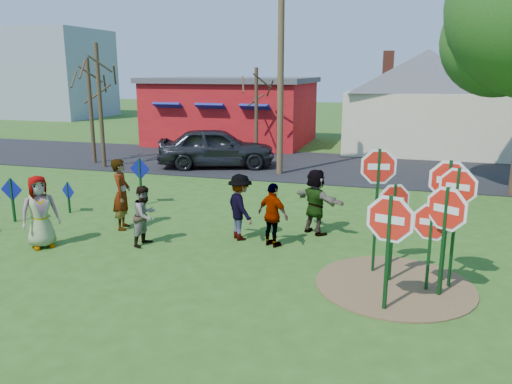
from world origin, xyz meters
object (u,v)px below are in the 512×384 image
(stop_sign_c, at_px, (457,200))
(person_a, at_px, (40,212))
(stop_sign_d, at_px, (449,191))
(stop_sign_a, at_px, (389,228))
(suv, at_px, (217,147))
(utility_pole, at_px, (281,68))
(person_b, at_px, (122,194))
(stop_sign_b, at_px, (378,179))

(stop_sign_c, distance_m, person_a, 9.55)
(stop_sign_d, bearing_deg, stop_sign_a, -115.57)
(suv, bearing_deg, utility_pole, -120.94)
(stop_sign_c, bearing_deg, stop_sign_a, -112.41)
(person_b, relative_size, suv, 0.38)
(stop_sign_c, xyz_separation_m, suv, (-9.09, 10.78, -0.90))
(stop_sign_c, distance_m, suv, 14.13)
(person_a, bearing_deg, stop_sign_a, -58.75)
(utility_pole, bearing_deg, stop_sign_b, -65.28)
(person_b, xyz_separation_m, utility_pole, (2.38, 8.51, 3.40))
(suv, bearing_deg, stop_sign_b, -162.55)
(stop_sign_a, distance_m, stop_sign_c, 1.85)
(person_b, bearing_deg, suv, -14.45)
(stop_sign_c, height_order, person_a, stop_sign_c)
(person_a, height_order, suv, person_a)
(stop_sign_a, xyz_separation_m, stop_sign_c, (1.21, 1.38, 0.26))
(stop_sign_b, height_order, stop_sign_d, stop_sign_b)
(stop_sign_d, bearing_deg, person_a, -168.77)
(suv, height_order, utility_pole, utility_pole)
(stop_sign_c, height_order, stop_sign_d, stop_sign_d)
(stop_sign_d, distance_m, person_b, 8.41)
(stop_sign_b, height_order, stop_sign_c, stop_sign_b)
(stop_sign_a, bearing_deg, person_a, -172.63)
(stop_sign_c, relative_size, suv, 0.50)
(stop_sign_a, bearing_deg, stop_sign_c, 63.43)
(stop_sign_a, distance_m, person_a, 8.39)
(stop_sign_a, distance_m, person_b, 7.78)
(stop_sign_d, relative_size, person_b, 1.38)
(person_b, bearing_deg, person_a, 130.53)
(person_b, distance_m, suv, 9.22)
(stop_sign_a, xyz_separation_m, stop_sign_b, (-0.32, 1.77, 0.51))
(stop_sign_b, bearing_deg, suv, 114.35)
(stop_sign_d, bearing_deg, stop_sign_c, -51.94)
(suv, bearing_deg, person_b, 165.81)
(stop_sign_c, relative_size, person_a, 1.43)
(stop_sign_c, bearing_deg, stop_sign_b, -175.51)
(person_a, bearing_deg, stop_sign_c, -49.57)
(stop_sign_b, distance_m, utility_pole, 10.94)
(stop_sign_a, xyz_separation_m, person_b, (-7.17, 2.97, -0.58))
(suv, bearing_deg, stop_sign_d, -158.27)
(stop_sign_a, xyz_separation_m, stop_sign_d, (1.07, 1.62, 0.38))
(stop_sign_a, bearing_deg, suv, 137.64)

